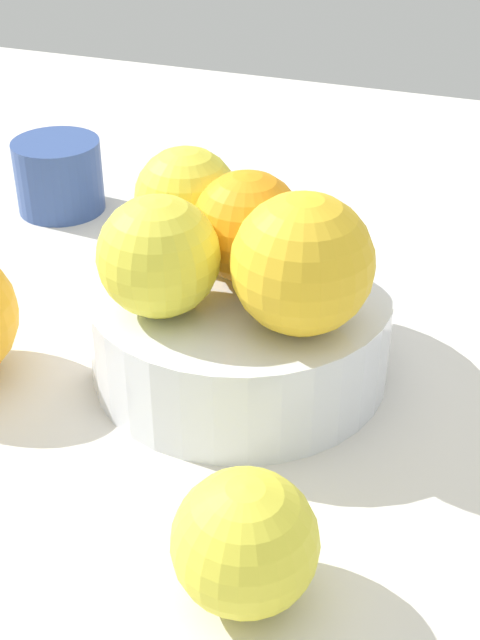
% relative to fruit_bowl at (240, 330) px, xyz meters
% --- Properties ---
extents(ground_plane, '(1.10, 1.10, 0.02)m').
position_rel_fruit_bowl_xyz_m(ground_plane, '(0.00, 0.00, -0.04)').
color(ground_plane, silver).
extents(fruit_bowl, '(0.18, 0.18, 0.06)m').
position_rel_fruit_bowl_xyz_m(fruit_bowl, '(0.00, 0.00, 0.00)').
color(fruit_bowl, silver).
rests_on(fruit_bowl, ground_plane).
extents(orange_in_bowl_0, '(0.07, 0.07, 0.07)m').
position_rel_fruit_bowl_xyz_m(orange_in_bowl_0, '(0.03, 0.04, 0.06)').
color(orange_in_bowl_0, yellow).
rests_on(orange_in_bowl_0, fruit_bowl).
extents(orange_in_bowl_1, '(0.06, 0.06, 0.06)m').
position_rel_fruit_bowl_xyz_m(orange_in_bowl_1, '(-0.00, -0.01, 0.06)').
color(orange_in_bowl_1, orange).
rests_on(orange_in_bowl_1, fruit_bowl).
extents(orange_in_bowl_2, '(0.07, 0.07, 0.07)m').
position_rel_fruit_bowl_xyz_m(orange_in_bowl_2, '(-0.04, 0.03, 0.07)').
color(orange_in_bowl_2, yellow).
rests_on(orange_in_bowl_2, fruit_bowl).
extents(orange_in_bowl_3, '(0.06, 0.06, 0.06)m').
position_rel_fruit_bowl_xyz_m(orange_in_bowl_3, '(0.05, -0.04, 0.06)').
color(orange_in_bowl_3, yellow).
rests_on(orange_in_bowl_3, fruit_bowl).
extents(orange_loose_0, '(0.06, 0.06, 0.06)m').
position_rel_fruit_bowl_xyz_m(orange_loose_0, '(-0.06, 0.16, 0.00)').
color(orange_loose_0, yellow).
rests_on(orange_loose_0, ground_plane).
extents(ceramic_cup, '(0.07, 0.07, 0.06)m').
position_rel_fruit_bowl_xyz_m(ceramic_cup, '(0.21, -0.16, 0.00)').
color(ceramic_cup, '#334C8C').
rests_on(ceramic_cup, ground_plane).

